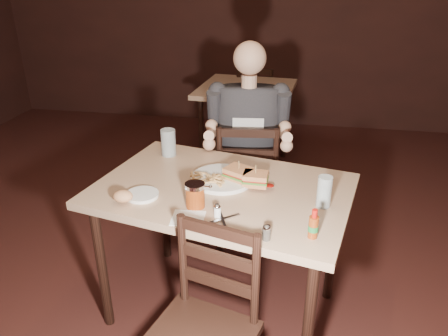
% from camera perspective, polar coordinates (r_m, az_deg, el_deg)
% --- Properties ---
extents(room_shell, '(7.00, 7.00, 7.00)m').
position_cam_1_polar(room_shell, '(1.64, -7.55, 12.43)').
color(room_shell, black).
rests_on(room_shell, ground).
extents(main_table, '(1.35, 1.04, 0.77)m').
position_cam_1_polar(main_table, '(2.16, -0.23, -4.41)').
color(main_table, tan).
rests_on(main_table, ground).
extents(bg_table, '(0.87, 0.87, 0.77)m').
position_cam_1_polar(bg_table, '(3.92, 2.91, 9.29)').
color(bg_table, tan).
rests_on(bg_table, ground).
extents(chair_far, '(0.46, 0.50, 0.89)m').
position_cam_1_polar(chair_far, '(2.88, 2.98, -1.90)').
color(chair_far, black).
rests_on(chair_far, ground).
extents(bg_chair_far, '(0.46, 0.49, 0.84)m').
position_cam_1_polar(bg_chair_far, '(4.51, 3.75, 8.02)').
color(bg_chair_far, black).
rests_on(bg_chair_far, ground).
extents(bg_chair_near, '(0.55, 0.57, 0.87)m').
position_cam_1_polar(bg_chair_near, '(3.48, 1.65, 2.93)').
color(bg_chair_near, black).
rests_on(bg_chair_near, ground).
extents(diner, '(0.56, 0.46, 0.89)m').
position_cam_1_polar(diner, '(2.65, 3.19, 6.55)').
color(diner, '#2B2A2E').
rests_on(diner, chair_far).
extents(dinner_plate, '(0.36, 0.36, 0.02)m').
position_cam_1_polar(dinner_plate, '(2.18, -0.26, -1.50)').
color(dinner_plate, white).
rests_on(dinner_plate, main_table).
extents(sandwich_left, '(0.16, 0.15, 0.11)m').
position_cam_1_polar(sandwich_left, '(2.14, 1.96, -0.20)').
color(sandwich_left, tan).
rests_on(sandwich_left, dinner_plate).
extents(sandwich_right, '(0.12, 0.10, 0.10)m').
position_cam_1_polar(sandwich_right, '(2.09, 4.14, -0.93)').
color(sandwich_right, tan).
rests_on(sandwich_right, dinner_plate).
extents(fries_pile, '(0.26, 0.21, 0.04)m').
position_cam_1_polar(fries_pile, '(2.14, -2.20, -1.25)').
color(fries_pile, tan).
rests_on(fries_pile, dinner_plate).
extents(ketchup_dollop, '(0.05, 0.05, 0.01)m').
position_cam_1_polar(ketchup_dollop, '(2.10, 6.00, -2.29)').
color(ketchup_dollop, maroon).
rests_on(ketchup_dollop, dinner_plate).
extents(glass_left, '(0.10, 0.10, 0.15)m').
position_cam_1_polar(glass_left, '(2.46, -7.28, 3.32)').
color(glass_left, silver).
rests_on(glass_left, main_table).
extents(glass_right, '(0.08, 0.08, 0.15)m').
position_cam_1_polar(glass_right, '(1.98, 12.96, -3.03)').
color(glass_right, silver).
rests_on(glass_right, main_table).
extents(hot_sauce, '(0.05, 0.05, 0.13)m').
position_cam_1_polar(hot_sauce, '(1.76, 11.63, -7.13)').
color(hot_sauce, maroon).
rests_on(hot_sauce, main_table).
extents(salt_shaker, '(0.04, 0.04, 0.06)m').
position_cam_1_polar(salt_shaker, '(1.87, -0.87, -5.66)').
color(salt_shaker, white).
rests_on(salt_shaker, main_table).
extents(pepper_shaker, '(0.04, 0.04, 0.06)m').
position_cam_1_polar(pepper_shaker, '(1.73, 5.58, -8.43)').
color(pepper_shaker, '#38332D').
rests_on(pepper_shaker, main_table).
extents(syrup_dispenser, '(0.11, 0.11, 0.11)m').
position_cam_1_polar(syrup_dispenser, '(1.94, -3.79, -3.56)').
color(syrup_dispenser, maroon).
rests_on(syrup_dispenser, main_table).
extents(napkin, '(0.15, 0.14, 0.00)m').
position_cam_1_polar(napkin, '(1.88, -4.72, -6.55)').
color(napkin, white).
rests_on(napkin, main_table).
extents(knife, '(0.09, 0.20, 0.00)m').
position_cam_1_polar(knife, '(1.88, -0.39, -6.22)').
color(knife, silver).
rests_on(knife, napkin).
extents(fork, '(0.14, 0.12, 0.01)m').
position_cam_1_polar(fork, '(1.86, -0.27, -6.73)').
color(fork, silver).
rests_on(fork, napkin).
extents(side_plate, '(0.18, 0.18, 0.01)m').
position_cam_1_polar(side_plate, '(2.07, -10.62, -3.55)').
color(side_plate, white).
rests_on(side_plate, main_table).
extents(bread_roll, '(0.10, 0.09, 0.05)m').
position_cam_1_polar(bread_roll, '(2.02, -13.07, -3.60)').
color(bread_roll, tan).
rests_on(bread_roll, side_plate).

